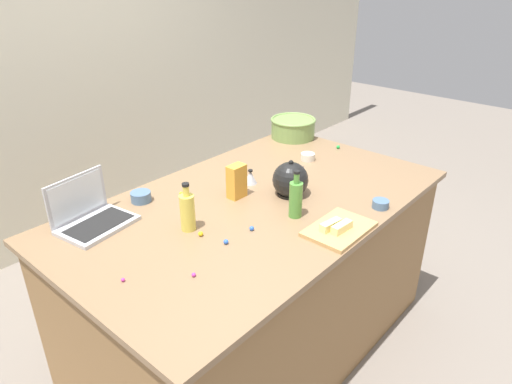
# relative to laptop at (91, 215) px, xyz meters

# --- Properties ---
(ground_plane) EXTENTS (12.00, 12.00, 0.00)m
(ground_plane) POSITION_rel_laptop_xyz_m (0.65, -0.40, -0.95)
(ground_plane) COLOR slate
(wall_back) EXTENTS (8.00, 0.10, 2.60)m
(wall_back) POSITION_rel_laptop_xyz_m (0.65, 1.45, 0.35)
(wall_back) COLOR beige
(wall_back) RESTS_ON ground
(island_counter) EXTENTS (1.94, 1.14, 0.90)m
(island_counter) POSITION_rel_laptop_xyz_m (0.65, -0.40, -0.50)
(island_counter) COLOR olive
(island_counter) RESTS_ON ground
(laptop) EXTENTS (0.34, 0.27, 0.22)m
(laptop) POSITION_rel_laptop_xyz_m (0.00, 0.00, 0.00)
(laptop) COLOR #B7B7BC
(laptop) RESTS_ON island_counter
(mixing_bowl_large) EXTENTS (0.30, 0.30, 0.13)m
(mixing_bowl_large) POSITION_rel_laptop_xyz_m (1.51, 0.03, 0.02)
(mixing_bowl_large) COLOR #72934C
(mixing_bowl_large) RESTS_ON island_counter
(bottle_oil) EXTENTS (0.07, 0.07, 0.22)m
(bottle_oil) POSITION_rel_laptop_xyz_m (0.26, -0.35, 0.04)
(bottle_oil) COLOR #DBC64C
(bottle_oil) RESTS_ON island_counter
(bottle_olive) EXTENTS (0.06, 0.06, 0.23)m
(bottle_olive) POSITION_rel_laptop_xyz_m (0.66, -0.63, 0.04)
(bottle_olive) COLOR #4C8C38
(bottle_olive) RESTS_ON island_counter
(kettle) EXTENTS (0.21, 0.18, 0.20)m
(kettle) POSITION_rel_laptop_xyz_m (0.82, -0.48, 0.03)
(kettle) COLOR black
(kettle) RESTS_ON island_counter
(cutting_board) EXTENTS (0.31, 0.21, 0.02)m
(cutting_board) POSITION_rel_laptop_xyz_m (0.68, -0.86, -0.04)
(cutting_board) COLOR tan
(cutting_board) RESTS_ON island_counter
(butter_stick_left) EXTENTS (0.11, 0.05, 0.04)m
(butter_stick_left) POSITION_rel_laptop_xyz_m (0.66, -0.88, -0.01)
(butter_stick_left) COLOR #F4E58C
(butter_stick_left) RESTS_ON cutting_board
(butter_stick_right) EXTENTS (0.11, 0.05, 0.04)m
(butter_stick_right) POSITION_rel_laptop_xyz_m (0.65, -0.83, -0.01)
(butter_stick_right) COLOR #F4E58C
(butter_stick_right) RESTS_ON cutting_board
(ramekin_small) EXTENTS (0.08, 0.08, 0.04)m
(ramekin_small) POSITION_rel_laptop_xyz_m (0.99, -0.89, -0.03)
(ramekin_small) COLOR slate
(ramekin_small) RESTS_ON island_counter
(ramekin_medium) EXTENTS (0.08, 0.08, 0.04)m
(ramekin_medium) POSITION_rel_laptop_xyz_m (1.25, -0.28, -0.03)
(ramekin_medium) COLOR beige
(ramekin_medium) RESTS_ON island_counter
(ramekin_wide) EXTENTS (0.10, 0.10, 0.05)m
(ramekin_wide) POSITION_rel_laptop_xyz_m (0.28, 0.02, -0.02)
(ramekin_wide) COLOR slate
(ramekin_wide) RESTS_ON island_counter
(kitchen_timer) EXTENTS (0.07, 0.07, 0.08)m
(kitchen_timer) POSITION_rel_laptop_xyz_m (0.79, -0.24, -0.01)
(kitchen_timer) COLOR #B2B2B7
(kitchen_timer) RESTS_ON island_counter
(candy_bag) EXTENTS (0.09, 0.06, 0.17)m
(candy_bag) POSITION_rel_laptop_xyz_m (0.62, -0.30, 0.04)
(candy_bag) COLOR gold
(candy_bag) RESTS_ON island_counter
(candy_0) EXTENTS (0.02, 0.02, 0.02)m
(candy_0) POSITION_rel_laptop_xyz_m (0.45, -0.07, -0.04)
(candy_0) COLOR yellow
(candy_0) RESTS_ON island_counter
(candy_1) EXTENTS (0.02, 0.02, 0.02)m
(candy_1) POSITION_rel_laptop_xyz_m (0.25, -0.43, -0.04)
(candy_1) COLOR yellow
(candy_1) RESTS_ON island_counter
(candy_2) EXTENTS (0.02, 0.02, 0.02)m
(candy_2) POSITION_rel_laptop_xyz_m (1.53, -0.32, -0.04)
(candy_2) COLOR green
(candy_2) RESTS_ON island_counter
(candy_3) EXTENTS (0.02, 0.02, 0.02)m
(candy_3) POSITION_rel_laptop_xyz_m (0.43, -0.57, -0.04)
(candy_3) COLOR blue
(candy_3) RESTS_ON island_counter
(candy_4) EXTENTS (0.02, 0.02, 0.02)m
(candy_4) POSITION_rel_laptop_xyz_m (0.28, -0.56, -0.04)
(candy_4) COLOR blue
(candy_4) RESTS_ON island_counter
(candy_5) EXTENTS (0.02, 0.02, 0.02)m
(candy_5) POSITION_rel_laptop_xyz_m (0.16, -0.05, -0.04)
(candy_5) COLOR #CC3399
(candy_5) RESTS_ON island_counter
(candy_6) EXTENTS (0.01, 0.01, 0.01)m
(candy_6) POSITION_rel_laptop_xyz_m (-0.15, -0.45, -0.04)
(candy_6) COLOR #CC3399
(candy_6) RESTS_ON island_counter
(candy_7) EXTENTS (0.02, 0.02, 0.02)m
(candy_7) POSITION_rel_laptop_xyz_m (0.04, -0.63, -0.04)
(candy_7) COLOR #CC3399
(candy_7) RESTS_ON island_counter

